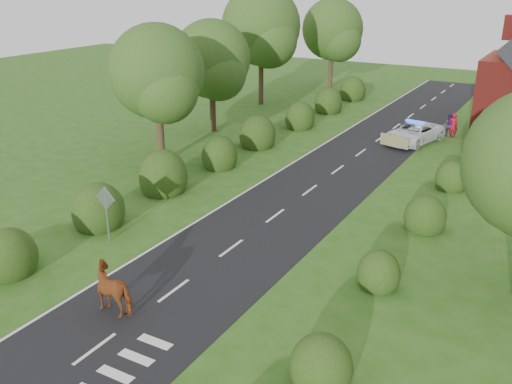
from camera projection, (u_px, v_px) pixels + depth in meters
The scene contains 14 objects.
ground at pixel (174, 291), 20.87m from camera, with size 120.00×120.00×0.00m, color #295814.
road at pixel (331, 175), 33.06m from camera, with size 6.00×70.00×0.02m, color black.
road_markings at pixel (291, 180), 32.11m from camera, with size 4.96×70.00×0.01m.
hedgerow_left at pixel (206, 161), 33.11m from camera, with size 2.75×50.41×3.00m.
hedgerow_right at pixel (431, 209), 26.75m from camera, with size 2.10×45.78×2.10m.
tree_left_a at pixel (159, 76), 33.10m from camera, with size 5.74×5.60×8.38m.
tree_left_b at pixel (213, 63), 40.41m from camera, with size 5.74×5.60×8.07m.
tree_left_c at pixel (263, 29), 48.65m from camera, with size 6.97×6.80×10.22m.
tree_left_d at pixel (334, 32), 55.99m from camera, with size 6.15×6.00×8.89m.
road_sign at pixel (106, 206), 24.21m from camera, with size 1.06×0.08×2.53m.
cow at pixel (116, 291), 19.50m from camera, with size 1.06×2.00×1.42m, color maroon.
police_van at pixel (414, 133), 39.13m from camera, with size 3.54×5.50×1.55m.
pedestrian_red at pixel (453, 125), 40.39m from camera, with size 0.64×0.42×1.75m, color #A2091E.
pedestrian_purple at pixel (449, 125), 40.68m from camera, with size 0.82×0.64×1.69m, color #351E54.
Camera 1 is at (11.59, -14.36, 10.81)m, focal length 40.00 mm.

